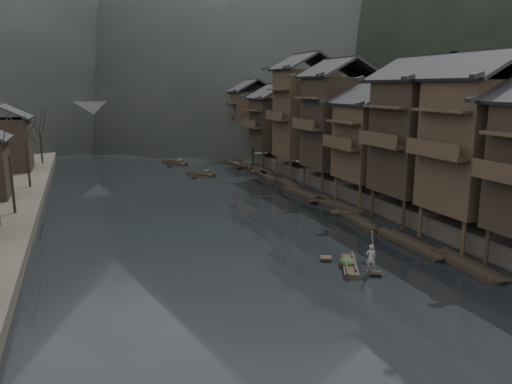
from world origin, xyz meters
name	(u,v)px	position (x,y,z in m)	size (l,w,h in m)	color
water	(259,263)	(0.00, 0.00, 0.00)	(300.00, 300.00, 0.00)	black
right_bank	(376,154)	(35.00, 40.00, 0.90)	(40.00, 200.00, 1.80)	#2D2823
stilt_houses	(348,114)	(17.28, 18.92, 8.85)	(9.00, 67.60, 16.34)	black
bare_trees	(1,154)	(-17.00, 13.37, 6.55)	(3.99, 60.31, 7.97)	black
moored_sampans	(294,188)	(12.20, 21.77, 0.20)	(3.41, 60.52, 0.47)	black
midriver_boats	(186,167)	(3.41, 40.99, 0.20)	(4.90, 16.06, 0.44)	black
stone_bridge	(137,121)	(0.00, 72.00, 5.11)	(40.00, 6.00, 9.00)	#4C4C4F
hero_sampan	(350,265)	(5.35, -2.95, 0.20)	(2.63, 4.33, 0.43)	black
cargo_heap	(348,257)	(5.26, -2.77, 0.72)	(0.98, 1.28, 0.59)	black
boatman	(371,255)	(6.03, -4.35, 1.33)	(0.66, 0.43, 1.80)	#5E5E60
bamboo_pole	(376,212)	(6.23, -4.35, 4.11)	(0.06, 0.06, 4.38)	#8C7A51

